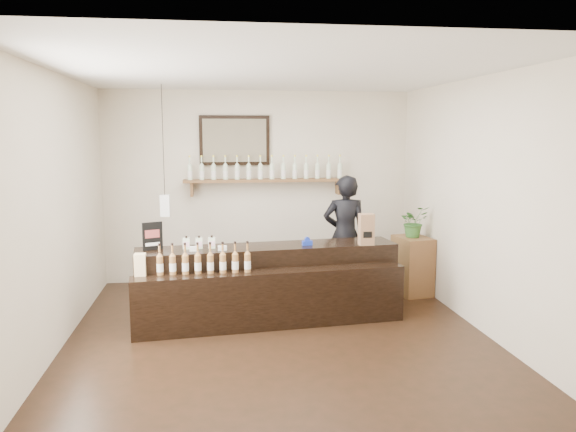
# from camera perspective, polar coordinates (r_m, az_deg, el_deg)

# --- Properties ---
(ground) EXTENTS (5.00, 5.00, 0.00)m
(ground) POSITION_cam_1_polar(r_m,az_deg,el_deg) (6.23, -0.94, -12.10)
(ground) COLOR black
(ground) RESTS_ON ground
(room_shell) EXTENTS (5.00, 5.00, 5.00)m
(room_shell) POSITION_cam_1_polar(r_m,az_deg,el_deg) (5.85, -0.98, 3.72)
(room_shell) COLOR beige
(room_shell) RESTS_ON ground
(back_wall_decor) EXTENTS (2.66, 0.96, 1.69)m
(back_wall_decor) POSITION_cam_1_polar(r_m,az_deg,el_deg) (8.20, -3.91, 5.36)
(back_wall_decor) COLOR brown
(back_wall_decor) RESTS_ON ground
(counter) EXTENTS (3.12, 1.12, 1.01)m
(counter) POSITION_cam_1_polar(r_m,az_deg,el_deg) (6.65, -1.98, -7.08)
(counter) COLOR black
(counter) RESTS_ON ground
(promo_sign) EXTENTS (0.22, 0.11, 0.32)m
(promo_sign) POSITION_cam_1_polar(r_m,az_deg,el_deg) (6.56, -13.60, -2.00)
(promo_sign) COLOR black
(promo_sign) RESTS_ON counter
(paper_bag) EXTENTS (0.17, 0.13, 0.37)m
(paper_bag) POSITION_cam_1_polar(r_m,az_deg,el_deg) (6.74, 7.96, -1.35)
(paper_bag) COLOR #875F41
(paper_bag) RESTS_ON counter
(tape_dispenser) EXTENTS (0.13, 0.06, 0.10)m
(tape_dispenser) POSITION_cam_1_polar(r_m,az_deg,el_deg) (6.67, 1.97, -2.66)
(tape_dispenser) COLOR #172EA2
(tape_dispenser) RESTS_ON counter
(side_cabinet) EXTENTS (0.48, 0.60, 0.79)m
(side_cabinet) POSITION_cam_1_polar(r_m,az_deg,el_deg) (7.86, 12.51, -4.94)
(side_cabinet) COLOR brown
(side_cabinet) RESTS_ON ground
(potted_plant) EXTENTS (0.46, 0.42, 0.42)m
(potted_plant) POSITION_cam_1_polar(r_m,az_deg,el_deg) (7.75, 12.65, -0.56)
(potted_plant) COLOR #326428
(potted_plant) RESTS_ON side_cabinet
(shopkeeper) EXTENTS (0.70, 0.49, 1.84)m
(shopkeeper) POSITION_cam_1_polar(r_m,az_deg,el_deg) (7.66, 5.81, -1.13)
(shopkeeper) COLOR black
(shopkeeper) RESTS_ON ground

